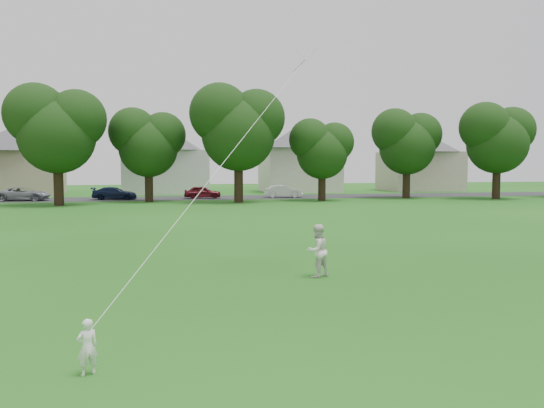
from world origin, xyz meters
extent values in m
plane|color=#165012|center=(0.00, 0.00, 0.00)|extent=(160.00, 160.00, 0.00)
cube|color=#2D2D30|center=(0.00, 42.00, 0.01)|extent=(90.00, 7.00, 0.01)
imported|color=white|center=(-1.81, -2.19, 0.44)|extent=(0.38, 0.33, 0.89)
imported|color=silver|center=(3.76, 4.00, 0.77)|extent=(0.93, 0.86, 1.54)
plane|color=white|center=(3.68, 5.09, 6.42)|extent=(1.01, 1.15, 0.70)
cylinder|color=white|center=(0.94, 1.45, 3.53)|extent=(0.01, 0.01, 10.79)
cylinder|color=black|center=(-8.61, 34.37, 1.88)|extent=(0.76, 0.76, 3.76)
cylinder|color=black|center=(-1.62, 37.28, 1.60)|extent=(0.71, 0.71, 3.20)
cylinder|color=black|center=(6.03, 35.05, 1.99)|extent=(0.78, 0.78, 3.98)
cylinder|color=black|center=(13.77, 35.61, 1.44)|extent=(0.69, 0.69, 2.89)
cylinder|color=black|center=(23.02, 37.52, 1.69)|extent=(0.73, 0.73, 3.39)
cylinder|color=black|center=(30.90, 34.58, 1.78)|extent=(0.75, 0.75, 3.57)
imported|color=gray|center=(-12.75, 41.00, 0.63)|extent=(4.62, 2.46, 1.23)
imported|color=#111A37|center=(-4.86, 41.00, 0.60)|extent=(4.17, 1.89, 1.18)
imported|color=#5B121A|center=(3.36, 41.00, 0.62)|extent=(3.62, 1.55, 1.22)
imported|color=silver|center=(11.42, 41.00, 0.62)|extent=(3.87, 1.79, 1.23)
cube|color=#BCA58D|center=(-16.00, 52.00, 2.39)|extent=(9.24, 6.66, 4.77)
pyramid|color=#4D4B50|center=(-16.00, 52.00, 7.40)|extent=(13.33, 13.33, 2.63)
cube|color=silver|center=(0.00, 52.00, 2.47)|extent=(9.56, 6.69, 4.94)
pyramid|color=#4D4B50|center=(0.00, 52.00, 7.66)|extent=(13.79, 13.79, 2.72)
cube|color=beige|center=(16.00, 52.00, 2.62)|extent=(8.83, 7.57, 5.24)
pyramid|color=#4D4B50|center=(16.00, 52.00, 8.13)|extent=(12.74, 12.74, 2.88)
cube|color=#BCAE9C|center=(32.00, 52.00, 2.45)|extent=(9.27, 6.92, 4.90)
pyramid|color=#4D4B50|center=(32.00, 52.00, 7.60)|extent=(13.37, 13.37, 2.70)
camera|label=1|loc=(-0.67, -10.60, 3.25)|focal=35.00mm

